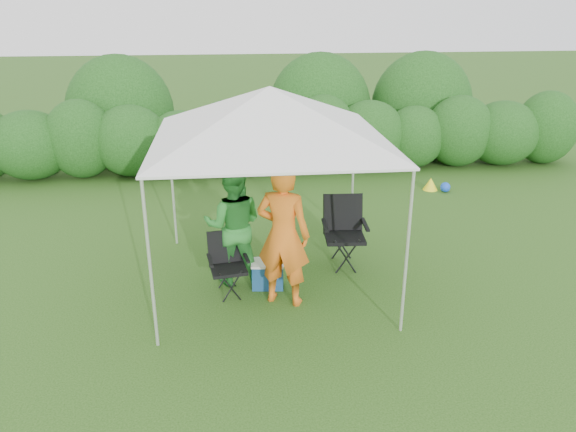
{
  "coord_description": "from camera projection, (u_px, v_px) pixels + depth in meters",
  "views": [
    {
      "loc": [
        -0.55,
        -6.85,
        3.92
      ],
      "look_at": [
        0.23,
        0.4,
        1.05
      ],
      "focal_mm": 35.0,
      "sensor_mm": 36.0,
      "label": 1
    }
  ],
  "objects": [
    {
      "name": "ground",
      "position": [
        275.0,
        297.0,
        7.83
      ],
      "size": [
        70.0,
        70.0,
        0.0
      ],
      "primitive_type": "plane",
      "color": "#325B1C"
    },
    {
      "name": "woman",
      "position": [
        234.0,
        225.0,
        7.95
      ],
      "size": [
        0.94,
        0.77,
        1.77
      ],
      "primitive_type": "imported",
      "rotation": [
        0.0,
        0.0,
        3.02
      ],
      "color": "#2C8732",
      "rests_on": "ground"
    },
    {
      "name": "cooler",
      "position": [
        268.0,
        274.0,
        8.05
      ],
      "size": [
        0.5,
        0.38,
        0.39
      ],
      "rotation": [
        0.0,
        0.0,
        -0.11
      ],
      "color": "navy",
      "rests_on": "ground"
    },
    {
      "name": "canopy",
      "position": [
        270.0,
        114.0,
        7.39
      ],
      "size": [
        3.1,
        3.1,
        2.83
      ],
      "color": "silver",
      "rests_on": "ground"
    },
    {
      "name": "chair_right",
      "position": [
        344.0,
        227.0,
        8.62
      ],
      "size": [
        0.7,
        0.64,
        1.08
      ],
      "rotation": [
        0.0,
        0.0,
        -0.06
      ],
      "color": "black",
      "rests_on": "ground"
    },
    {
      "name": "bottle",
      "position": [
        272.0,
        255.0,
        7.9
      ],
      "size": [
        0.06,
        0.06,
        0.24
      ],
      "primitive_type": "cylinder",
      "color": "#592D0C",
      "rests_on": "cooler"
    },
    {
      "name": "chair_left",
      "position": [
        227.0,
        260.0,
        7.81
      ],
      "size": [
        0.6,
        0.56,
        0.87
      ],
      "rotation": [
        0.0,
        0.0,
        0.15
      ],
      "color": "black",
      "rests_on": "ground"
    },
    {
      "name": "hedge",
      "position": [
        257.0,
        138.0,
        13.08
      ],
      "size": [
        15.98,
        1.53,
        1.8
      ],
      "color": "#21551A",
      "rests_on": "ground"
    },
    {
      "name": "lawn_toy",
      "position": [
        434.0,
        185.0,
        12.07
      ],
      "size": [
        0.53,
        0.44,
        0.26
      ],
      "color": "yellow",
      "rests_on": "ground"
    },
    {
      "name": "man",
      "position": [
        283.0,
        235.0,
        7.37
      ],
      "size": [
        0.85,
        0.71,
        1.98
      ],
      "primitive_type": "imported",
      "rotation": [
        0.0,
        0.0,
        2.75
      ],
      "color": "orange",
      "rests_on": "ground"
    }
  ]
}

